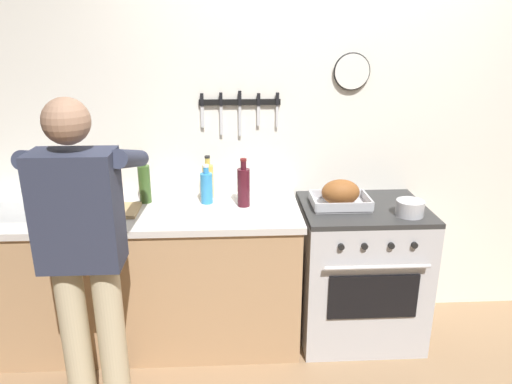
# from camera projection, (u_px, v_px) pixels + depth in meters

# --- Properties ---
(wall_back) EXTENTS (6.00, 0.13, 2.60)m
(wall_back) POSITION_uv_depth(u_px,v_px,m) (321.00, 131.00, 3.15)
(wall_back) COLOR white
(wall_back) RESTS_ON ground
(counter_block) EXTENTS (2.03, 0.65, 0.90)m
(counter_block) POSITION_uv_depth(u_px,v_px,m) (136.00, 276.00, 3.02)
(counter_block) COLOR tan
(counter_block) RESTS_ON ground
(stove) EXTENTS (0.76, 0.67, 0.90)m
(stove) POSITION_uv_depth(u_px,v_px,m) (359.00, 271.00, 3.09)
(stove) COLOR #BCBCC1
(stove) RESTS_ON ground
(person_cook) EXTENTS (0.51, 0.63, 1.66)m
(person_cook) POSITION_uv_depth(u_px,v_px,m) (84.00, 245.00, 2.29)
(person_cook) COLOR #C6B793
(person_cook) RESTS_ON ground
(roasting_pan) EXTENTS (0.35, 0.26, 0.17)m
(roasting_pan) POSITION_uv_depth(u_px,v_px,m) (340.00, 195.00, 2.92)
(roasting_pan) COLOR #B7B7BC
(roasting_pan) RESTS_ON stove
(saucepan) EXTENTS (0.16, 0.16, 0.09)m
(saucepan) POSITION_uv_depth(u_px,v_px,m) (410.00, 208.00, 2.79)
(saucepan) COLOR #B7B7BC
(saucepan) RESTS_ON stove
(cutting_board) EXTENTS (0.36, 0.24, 0.02)m
(cutting_board) POSITION_uv_depth(u_px,v_px,m) (108.00, 211.00, 2.85)
(cutting_board) COLOR tan
(cutting_board) RESTS_ON counter_block
(bottle_olive_oil) EXTENTS (0.07, 0.07, 0.30)m
(bottle_olive_oil) POSITION_uv_depth(u_px,v_px,m) (145.00, 183.00, 2.97)
(bottle_olive_oil) COLOR #385623
(bottle_olive_oil) RESTS_ON counter_block
(bottle_wine_red) EXTENTS (0.08, 0.08, 0.30)m
(bottle_wine_red) POSITION_uv_depth(u_px,v_px,m) (244.00, 186.00, 2.91)
(bottle_wine_red) COLOR #47141E
(bottle_wine_red) RESTS_ON counter_block
(bottle_hot_sauce) EXTENTS (0.05, 0.05, 0.16)m
(bottle_hot_sauce) POSITION_uv_depth(u_px,v_px,m) (115.00, 188.00, 3.07)
(bottle_hot_sauce) COLOR red
(bottle_hot_sauce) RESTS_ON counter_block
(bottle_dish_soap) EXTENTS (0.08, 0.08, 0.25)m
(bottle_dish_soap) POSITION_uv_depth(u_px,v_px,m) (207.00, 187.00, 2.97)
(bottle_dish_soap) COLOR #338CCC
(bottle_dish_soap) RESTS_ON counter_block
(bottle_cooking_oil) EXTENTS (0.07, 0.07, 0.28)m
(bottle_cooking_oil) POSITION_uv_depth(u_px,v_px,m) (208.00, 180.00, 3.06)
(bottle_cooking_oil) COLOR gold
(bottle_cooking_oil) RESTS_ON counter_block
(bottle_vinegar) EXTENTS (0.06, 0.06, 0.23)m
(bottle_vinegar) POSITION_uv_depth(u_px,v_px,m) (89.00, 189.00, 2.96)
(bottle_vinegar) COLOR #997F4C
(bottle_vinegar) RESTS_ON counter_block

